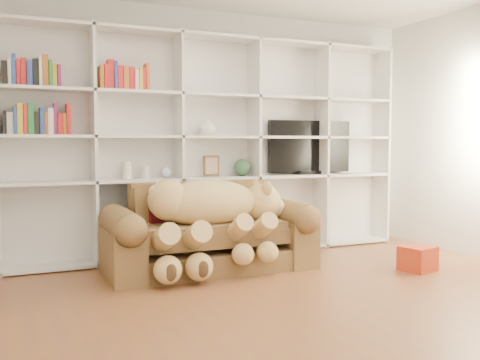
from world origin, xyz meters
name	(u,v)px	position (x,y,z in m)	size (l,w,h in m)	color
floor	(335,316)	(0.00, 0.00, 0.00)	(5.00, 5.00, 0.00)	brown
wall_back	(211,133)	(0.00, 2.50, 1.35)	(5.00, 0.02, 2.70)	silver
bookshelf	(195,136)	(-0.24, 2.36, 1.31)	(4.43, 0.35, 2.40)	silver
sofa	(209,237)	(-0.32, 1.72, 0.32)	(2.00, 0.86, 0.84)	brown
teddy_bear	(212,212)	(-0.36, 1.55, 0.58)	(1.49, 0.82, 0.86)	tan
throw_pillow	(165,210)	(-0.73, 1.86, 0.59)	(0.33, 0.11, 0.33)	#510E18
gift_box	(418,258)	(1.50, 0.84, 0.12)	(0.30, 0.28, 0.24)	#B33317
tv	(309,148)	(1.19, 2.35, 1.18)	(1.07, 0.18, 0.63)	black
picture_frame	(211,166)	(-0.08, 2.30, 0.99)	(0.18, 0.03, 0.22)	#533A1C
green_vase	(242,168)	(0.29, 2.30, 0.96)	(0.19, 0.19, 0.19)	#2E5A37
figurine_tall	(127,171)	(-1.00, 2.30, 0.95)	(0.09, 0.09, 0.18)	beige
figurine_short	(145,172)	(-0.81, 2.30, 0.93)	(0.08, 0.08, 0.13)	beige
snow_globe	(166,173)	(-0.58, 2.30, 0.92)	(0.11, 0.11, 0.11)	white
shelf_vase	(208,127)	(-0.12, 2.30, 1.41)	(0.18, 0.18, 0.19)	silver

